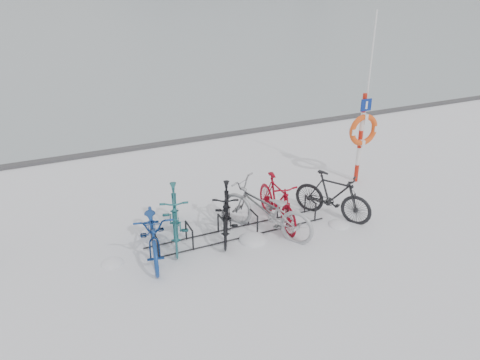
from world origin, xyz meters
TOP-DOWN VIEW (x-y plane):
  - ground at (0.00, 0.00)m, footprint 900.00×900.00m
  - quay_edge at (0.00, 5.90)m, footprint 400.00×0.25m
  - bike_rack at (0.00, 0.00)m, footprint 4.00×0.48m
  - lifebuoy_station at (3.96, 1.10)m, footprint 0.83×0.23m
  - bike_0 at (-1.81, -0.00)m, footprint 1.09×2.16m
  - bike_1 at (-1.27, 0.33)m, footprint 1.06×2.04m
  - bike_2 at (-0.21, 0.12)m, footprint 1.24×1.90m
  - bike_3 at (0.56, -0.20)m, footprint 1.85×2.30m
  - bike_4 at (0.99, 0.10)m, footprint 0.61×1.87m
  - bike_5 at (2.26, -0.19)m, footprint 1.43×1.83m
  - snow_drifts at (0.83, -0.06)m, footprint 6.22×1.92m

SIDE VIEW (x-z plane):
  - ground at x=0.00m, z-range 0.00..0.00m
  - snow_drifts at x=0.83m, z-range -0.11..0.11m
  - quay_edge at x=0.00m, z-range 0.00..0.10m
  - bike_rack at x=0.00m, z-range -0.05..0.41m
  - bike_0 at x=-1.81m, z-range 0.00..1.08m
  - bike_5 at x=2.26m, z-range 0.00..1.11m
  - bike_4 at x=0.99m, z-range 0.00..1.11m
  - bike_2 at x=-0.21m, z-range 0.00..1.11m
  - bike_3 at x=0.56m, z-range 0.00..1.17m
  - bike_1 at x=-1.27m, z-range 0.00..1.18m
  - lifebuoy_station at x=3.96m, z-range -0.71..3.60m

